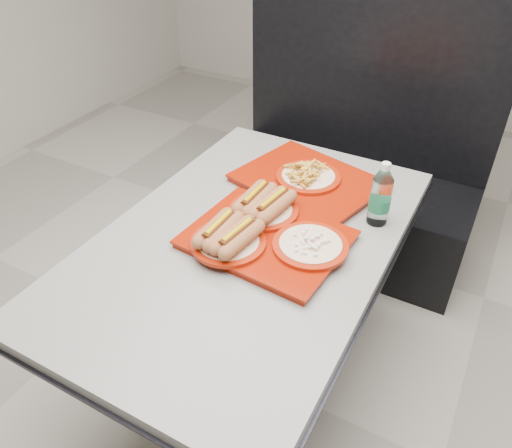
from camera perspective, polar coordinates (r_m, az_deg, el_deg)
The scene contains 6 objects.
ground at distance 2.21m, azimuth -0.77°, elevation -16.94°, with size 6.00×6.00×0.00m, color #A09C90.
diner_table at distance 1.77m, azimuth -0.93°, elevation -5.65°, with size 0.92×1.42×0.75m.
booth_bench at distance 2.70m, azimuth 10.66°, elevation 5.38°, with size 1.30×0.57×1.35m.
tray_near at distance 1.62m, azimuth 0.71°, elevation -0.73°, with size 0.53×0.45×0.11m.
tray_far at distance 1.92m, azimuth 5.98°, elevation 5.20°, with size 0.59×0.51×0.10m.
water_bottle at distance 1.72m, azimuth 14.03°, elevation 2.97°, with size 0.07×0.07×0.23m.
Camera 1 is at (0.65, -1.13, 1.78)m, focal length 35.00 mm.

